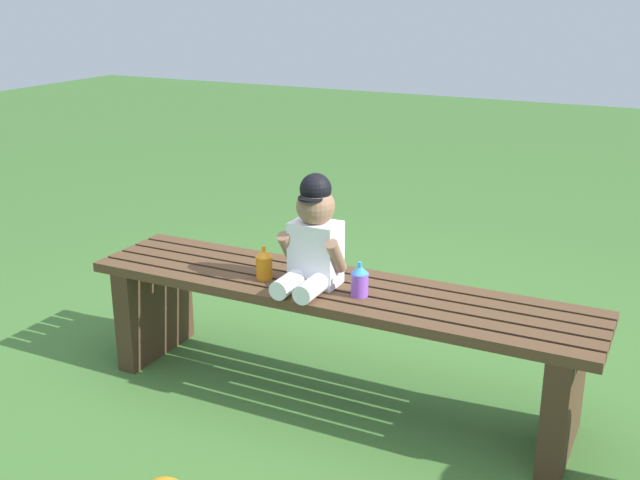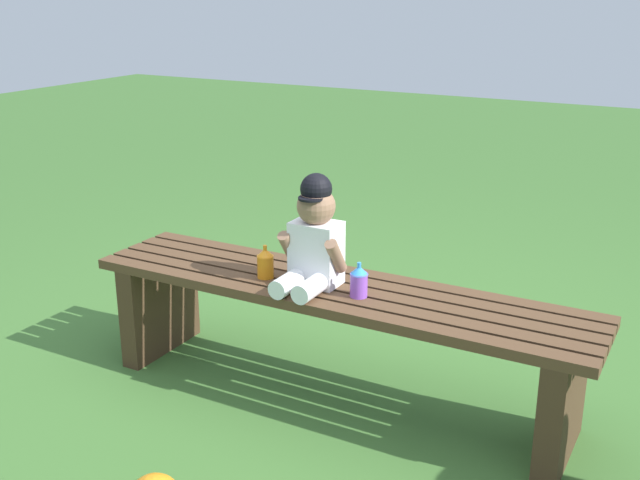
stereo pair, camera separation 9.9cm
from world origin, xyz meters
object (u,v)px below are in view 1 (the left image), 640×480
sippy_cup_left (264,263)px  sippy_cup_right (360,280)px  child_figure (313,238)px  park_bench (335,320)px

sippy_cup_left → sippy_cup_right: size_ratio=1.00×
child_figure → sippy_cup_left: 0.23m
park_bench → sippy_cup_left: 0.33m
child_figure → park_bench: bearing=25.0°
sippy_cup_left → child_figure: bearing=5.7°
park_bench → sippy_cup_right: (0.12, -0.05, 0.19)m
sippy_cup_left → sippy_cup_right: same height
park_bench → sippy_cup_left: size_ratio=15.11×
sippy_cup_left → sippy_cup_right: 0.38m
sippy_cup_left → sippy_cup_right: bearing=0.0°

